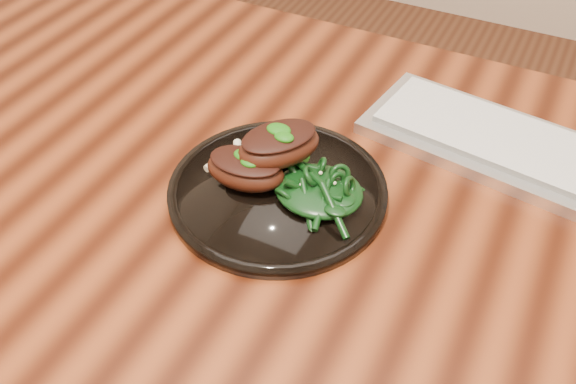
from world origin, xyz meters
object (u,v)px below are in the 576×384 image
object	(u,v)px
desk	(384,276)
greens_heap	(319,186)
plate	(278,191)
keyboard	(558,165)
lamb_chop_front	(245,168)

from	to	relation	value
desk	greens_heap	bearing A→B (deg)	-176.37
plate	greens_heap	xyz separation A→B (m)	(0.05, 0.00, 0.02)
greens_heap	keyboard	bearing A→B (deg)	38.34
desk	lamb_chop_front	xyz separation A→B (m)	(-0.17, -0.02, 0.12)
desk	keyboard	distance (m)	0.25
desk	greens_heap	distance (m)	0.14
keyboard	lamb_chop_front	bearing A→B (deg)	-148.25
lamb_chop_front	keyboard	xyz separation A→B (m)	(0.32, 0.20, -0.02)
lamb_chop_front	desk	bearing A→B (deg)	6.23
plate	lamb_chop_front	size ratio (longest dim) A/B	2.52
desk	greens_heap	xyz separation A→B (m)	(-0.09, -0.01, 0.11)
greens_heap	keyboard	world-z (taller)	greens_heap
plate	desk	bearing A→B (deg)	4.20
desk	lamb_chop_front	distance (m)	0.21
keyboard	greens_heap	bearing A→B (deg)	-141.66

